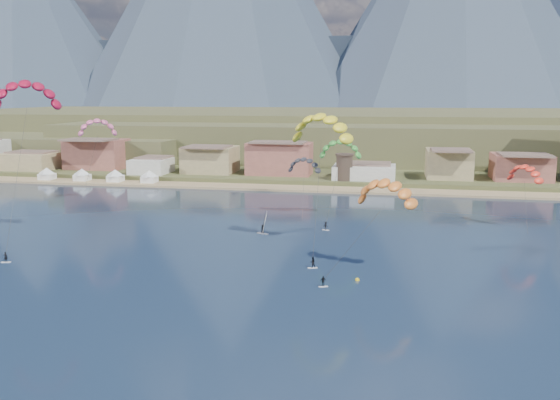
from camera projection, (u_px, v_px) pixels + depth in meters
name	position (u px, v px, depth m)	size (l,w,h in m)	color
ground	(235.00, 314.00, 79.12)	(2400.00, 2400.00, 0.00)	black
beach	(326.00, 189.00, 181.47)	(2200.00, 12.00, 0.90)	tan
land	(375.00, 122.00, 620.04)	(2200.00, 900.00, 4.00)	brown
foothills	(398.00, 134.00, 297.85)	(940.00, 210.00, 18.00)	brown
mountain_ridge	(374.00, 9.00, 850.70)	(2060.00, 480.00, 400.00)	#2E3A4E
town	(216.00, 156.00, 203.05)	(400.00, 24.00, 12.00)	silver
watchtower	(344.00, 167.00, 187.16)	(5.82, 5.82, 8.60)	#47382D
beach_tents	(98.00, 172.00, 195.17)	(43.40, 6.40, 5.00)	white
kitesurfer_red	(26.00, 90.00, 112.56)	(13.95, 20.49, 34.06)	silver
kitesurfer_yellow	(321.00, 124.00, 109.74)	(13.72, 19.50, 28.13)	silver
kitesurfer_orange	(386.00, 188.00, 96.59)	(15.58, 15.41, 19.26)	silver
kitesurfer_green	(340.00, 146.00, 137.75)	(10.51, 16.48, 21.54)	silver
distant_kite_pink	(97.00, 124.00, 155.79)	(11.11, 8.51, 24.35)	#262626
distant_kite_dark	(304.00, 162.00, 141.43)	(8.89, 6.28, 16.09)	#262626
distant_kite_orange	(525.00, 171.00, 128.58)	(8.36, 8.78, 15.94)	#262626
windsurfer	(263.00, 227.00, 124.54)	(2.80, 2.98, 4.63)	silver
buoy	(357.00, 280.00, 93.40)	(0.70, 0.70, 0.70)	yellow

